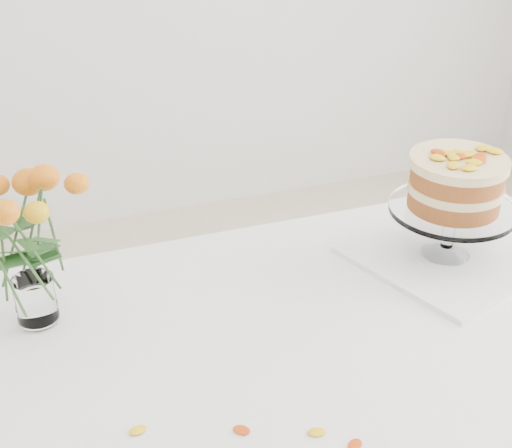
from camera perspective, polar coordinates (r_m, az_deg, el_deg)
The scene contains 8 objects.
table at distance 1.22m, azimuth 2.85°, elevation -14.41°, with size 1.43×0.93×0.76m.
napkin at distance 1.48m, azimuth 14.87°, elevation -2.46°, with size 0.32×0.32×0.01m, color white.
cake_stand at distance 1.41m, azimuth 15.65°, elevation 2.81°, with size 0.24×0.24×0.22m.
rose_vase at distance 1.20m, azimuth -18.35°, elevation 0.63°, with size 0.28×0.28×0.36m.
stray_petal_a at distance 1.06m, azimuth -1.16°, elevation -16.17°, with size 0.03×0.02×0.00m, color yellow.
stray_petal_b at distance 1.06m, azimuth 4.89°, elevation -16.27°, with size 0.03×0.02×0.00m, color yellow.
stray_petal_c at distance 1.05m, azimuth 7.91°, elevation -17.12°, with size 0.03×0.02×0.00m, color yellow.
stray_petal_d at distance 1.07m, azimuth -9.43°, elevation -15.97°, with size 0.03×0.02×0.00m, color yellow.
Camera 1 is at (-0.35, -0.81, 1.51)m, focal length 50.00 mm.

